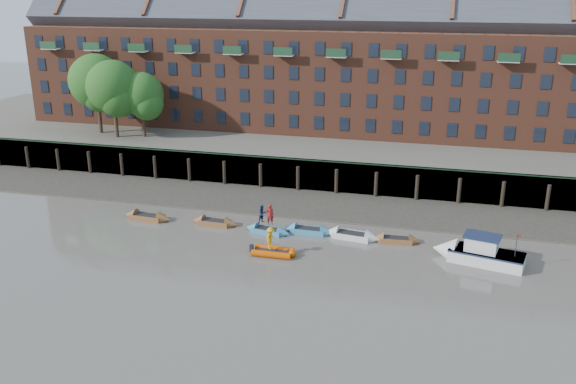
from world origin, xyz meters
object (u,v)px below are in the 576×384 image
(rowboat_3, at_px, (268,231))
(rowboat_1, at_px, (147,217))
(motor_launch, at_px, (471,252))
(person_rib_crew, at_px, (271,238))
(rowboat_6, at_px, (396,240))
(rowboat_5, at_px, (352,235))
(rib_tender, at_px, (275,252))
(rowboat_4, at_px, (308,231))
(person_rower_a, at_px, (270,214))
(person_rower_b, at_px, (262,214))
(rowboat_2, at_px, (215,222))

(rowboat_3, bearing_deg, rowboat_1, -172.14)
(motor_launch, height_order, person_rib_crew, person_rib_crew)
(rowboat_1, bearing_deg, rowboat_3, 2.14)
(rowboat_1, height_order, rowboat_6, rowboat_1)
(rowboat_5, xyz_separation_m, rowboat_6, (3.65, 0.08, -0.04))
(rowboat_5, bearing_deg, rowboat_6, 8.91)
(rowboat_3, distance_m, rib_tender, 4.54)
(rowboat_1, bearing_deg, rowboat_4, 5.76)
(rowboat_3, xyz_separation_m, person_rower_a, (0.20, 0.03, 1.50))
(rowboat_6, relative_size, rib_tender, 1.21)
(rowboat_6, bearing_deg, rowboat_1, 176.65)
(rowboat_5, xyz_separation_m, person_rower_a, (-6.96, -0.62, 1.47))
(rowboat_3, relative_size, rowboat_5, 0.86)
(rowboat_1, xyz_separation_m, person_rower_a, (11.62, -0.27, 1.48))
(motor_launch, relative_size, person_rower_b, 4.57)
(rowboat_2, bearing_deg, person_rower_a, -4.26)
(rowboat_1, xyz_separation_m, rowboat_2, (6.36, 0.33, -0.01))
(rowboat_4, xyz_separation_m, motor_launch, (13.32, -2.23, 0.49))
(rib_tender, bearing_deg, motor_launch, 10.16)
(rowboat_2, height_order, rowboat_3, rowboat_2)
(person_rower_b, bearing_deg, person_rib_crew, -119.02)
(rowboat_4, height_order, rowboat_5, rowboat_5)
(rowboat_3, xyz_separation_m, person_rib_crew, (1.49, -4.28, 1.23))
(rowboat_5, relative_size, motor_launch, 0.69)
(rowboat_4, bearing_deg, person_rower_b, -170.27)
(person_rower_b, bearing_deg, rowboat_6, -50.74)
(rowboat_1, relative_size, rowboat_2, 1.08)
(rowboat_1, xyz_separation_m, rowboat_6, (22.23, 0.43, -0.03))
(rowboat_6, xyz_separation_m, motor_launch, (5.88, -2.11, 0.51))
(rowboat_5, relative_size, rowboat_6, 1.19)
(rowboat_2, xyz_separation_m, rowboat_5, (12.22, 0.02, 0.03))
(motor_launch, xyz_separation_m, person_rower_a, (-16.49, 1.41, 0.99))
(rowboat_2, xyz_separation_m, rib_tender, (6.84, -4.82, 0.04))
(person_rib_crew, bearing_deg, rowboat_2, 63.17)
(person_rower_a, xyz_separation_m, person_rib_crew, (1.30, -4.31, -0.27))
(rowboat_1, xyz_separation_m, rowboat_3, (11.42, -0.30, -0.02))
(rowboat_3, bearing_deg, rowboat_4, 23.45)
(rowboat_5, distance_m, rib_tender, 7.23)
(rowboat_1, distance_m, rowboat_2, 6.37)
(rowboat_4, relative_size, person_rower_b, 2.84)
(rowboat_4, bearing_deg, rowboat_2, -177.61)
(rib_tender, distance_m, person_rower_a, 4.73)
(rowboat_3, distance_m, rowboat_5, 7.19)
(rib_tender, bearing_deg, rowboat_5, 41.46)
(rowboat_6, bearing_deg, rowboat_2, 175.90)
(rowboat_4, bearing_deg, motor_launch, -8.53)
(rowboat_1, bearing_deg, rib_tender, -15.10)
(person_rower_b, bearing_deg, person_rower_a, -69.05)
(person_rib_crew, bearing_deg, motor_launch, -69.18)
(rowboat_4, bearing_deg, rib_tender, -106.67)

